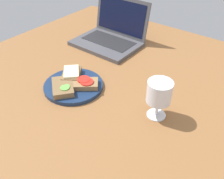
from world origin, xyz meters
TOP-DOWN VIEW (x-y plane):
  - wooden_table at (0.00, 0.00)cm, footprint 140.00×140.00cm
  - plate at (-11.84, -6.96)cm, footprint 23.14×23.14cm
  - sandwich_with_cheese at (-15.64, -3.93)cm, footprint 11.78×12.44cm
  - sandwich_with_cucumber at (-12.49, -11.79)cm, footprint 14.06×13.41cm
  - sandwich_with_tomato at (-7.33, -5.11)cm, footprint 11.95×11.44cm
  - wine_glass at (21.96, -1.15)cm, footprint 8.28×8.28cm
  - laptop at (-24.03, 32.16)cm, footprint 32.01×26.56cm

SIDE VIEW (x-z plane):
  - wooden_table at x=0.00cm, z-range 0.00..3.00cm
  - plate at x=-11.84cm, z-range 3.00..4.56cm
  - sandwich_with_cucumber at x=-12.49cm, z-range 4.41..7.00cm
  - sandwich_with_tomato at x=-7.33cm, z-range 4.48..7.17cm
  - sandwich_with_cheese at x=-15.64cm, z-range 4.48..7.65cm
  - laptop at x=-24.03cm, z-range -3.62..17.34cm
  - wine_glass at x=21.96cm, z-range 5.77..19.63cm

